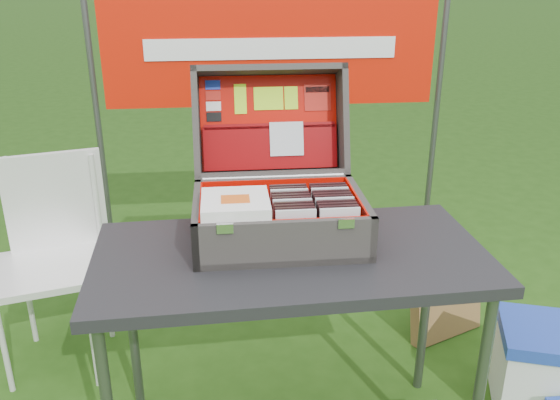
{
  "coord_description": "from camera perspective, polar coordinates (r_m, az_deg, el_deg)",
  "views": [
    {
      "loc": [
        -0.25,
        -1.79,
        1.69
      ],
      "look_at": [
        -0.06,
        0.1,
        0.92
      ],
      "focal_mm": 38.0,
      "sensor_mm": 36.0,
      "label": 1
    }
  ],
  "objects": [
    {
      "name": "chair_backrest",
      "position": [
        2.79,
        -20.84,
        -0.1
      ],
      "size": [
        0.41,
        0.14,
        0.44
      ],
      "primitive_type": "cube",
      "rotation": [
        0.0,
        0.0,
        0.26
      ],
      "color": "silver",
      "rests_on": "chair_seat"
    },
    {
      "name": "cd_right_2",
      "position": [
        1.91,
        5.46,
        -2.28
      ],
      "size": [
        0.13,
        0.01,
        0.14
      ],
      "primitive_type": "cube",
      "color": "black",
      "rests_on": "suitcase_liner_floor"
    },
    {
      "name": "cd_left_1",
      "position": [
        1.87,
        1.44,
        -2.75
      ],
      "size": [
        0.13,
        0.01,
        0.14
      ],
      "primitive_type": "cube",
      "color": "black",
      "rests_on": "suitcase_liner_floor"
    },
    {
      "name": "suitcase_latch_right",
      "position": [
        1.81,
        6.38,
        -2.24
      ],
      "size": [
        0.05,
        0.01,
        0.03
      ],
      "primitive_type": "cube",
      "color": "silver",
      "rests_on": "suitcase_base_wall_front"
    },
    {
      "name": "lid_sticker_cc_a",
      "position": [
        2.29,
        -6.49,
        10.95
      ],
      "size": [
        0.06,
        0.01,
        0.03
      ],
      "primitive_type": "cube",
      "rotation": [
        -1.88,
        0.0,
        0.0
      ],
      "color": "#1933B2",
      "rests_on": "suitcase_lid_liner"
    },
    {
      "name": "cd_right_3",
      "position": [
        1.93,
        5.34,
        -2.01
      ],
      "size": [
        0.13,
        0.01,
        0.14
      ],
      "primitive_type": "cube",
      "color": "black",
      "rests_on": "suitcase_liner_floor"
    },
    {
      "name": "suitcase_latch_left",
      "position": [
        1.78,
        -5.32,
        -2.74
      ],
      "size": [
        0.05,
        0.01,
        0.03
      ],
      "primitive_type": "cube",
      "color": "silver",
      "rests_on": "suitcase_base_wall_front"
    },
    {
      "name": "cd_right_9",
      "position": [
        2.05,
        4.64,
        -0.49
      ],
      "size": [
        0.13,
        0.01,
        0.14
      ],
      "primitive_type": "cube",
      "color": "black",
      "rests_on": "suitcase_liner_floor"
    },
    {
      "name": "lid_card_neon_tall",
      "position": [
        2.28,
        -3.84,
        9.67
      ],
      "size": [
        0.05,
        0.04,
        0.11
      ],
      "primitive_type": "cube",
      "rotation": [
        -1.88,
        0.0,
        0.0
      ],
      "color": "#B0F018",
      "rests_on": "suitcase_lid_liner"
    },
    {
      "name": "banner_post_right",
      "position": [
        3.2,
        14.61,
        6.16
      ],
      "size": [
        0.03,
        0.03,
        1.7
      ],
      "primitive_type": "cylinder",
      "color": "#59595B",
      "rests_on": "ground"
    },
    {
      "name": "cd_left_7",
      "position": [
        1.99,
        0.96,
        -1.13
      ],
      "size": [
        0.13,
        0.01,
        0.14
      ],
      "primitive_type": "cube",
      "color": "black",
      "rests_on": "suitcase_liner_floor"
    },
    {
      "name": "lid_card_neon_main",
      "position": [
        2.29,
        -1.11,
        9.75
      ],
      "size": [
        0.11,
        0.03,
        0.08
      ],
      "primitive_type": "cube",
      "rotation": [
        -1.88,
        0.0,
        0.0
      ],
      "color": "#B0F018",
      "rests_on": "suitcase_lid_liner"
    },
    {
      "name": "suitcase_base_wall_front",
      "position": [
        1.82,
        0.55,
        -4.26
      ],
      "size": [
        0.57,
        0.02,
        0.15
      ],
      "primitive_type": "cube",
      "color": "#55514D",
      "rests_on": "table_top"
    },
    {
      "name": "suitcase_hinge",
      "position": [
        2.16,
        -0.61,
        2.22
      ],
      "size": [
        0.51,
        0.02,
        0.02
      ],
      "primitive_type": "cylinder",
      "rotation": [
        0.0,
        1.57,
        0.0
      ],
      "color": "silver",
      "rests_on": "suitcase_base_wall_back"
    },
    {
      "name": "chair_leg_br",
      "position": [
        2.93,
        -16.3,
        -8.63
      ],
      "size": [
        0.02,
        0.02,
        0.47
      ],
      "primitive_type": "cylinder",
      "color": "silver",
      "rests_on": "ground"
    },
    {
      "name": "cd_left_6",
      "position": [
        1.97,
        1.03,
        -1.39
      ],
      "size": [
        0.13,
        0.01,
        0.14
      ],
      "primitive_type": "cube",
      "color": "black",
      "rests_on": "suitcase_liner_floor"
    },
    {
      "name": "suitcase_lid_pocket",
      "position": [
        2.26,
        -0.94,
        5.07
      ],
      "size": [
        0.51,
        0.08,
        0.17
      ],
      "primitive_type": "cube",
      "rotation": [
        -1.88,
        0.0,
        0.0
      ],
      "color": "#730204",
      "rests_on": "suitcase_lid_liner"
    },
    {
      "name": "cooler_body",
      "position": [
        2.66,
        24.73,
        -15.19
      ],
      "size": [
        0.49,
        0.42,
        0.33
      ],
      "primitive_type": "cube",
      "rotation": [
        0.0,
        0.0,
        -0.32
      ],
      "color": "white",
      "rests_on": "ground"
    },
    {
      "name": "songbook_5",
      "position": [
        1.88,
        -4.33,
        -0.04
      ],
      "size": [
        0.21,
        0.21,
        0.0
      ],
      "primitive_type": "cube",
      "color": "white",
      "rests_on": "suitcase_base_wall_front"
    },
    {
      "name": "suitcase_liner_wall_front",
      "position": [
        1.83,
        0.5,
        -3.75
      ],
      "size": [
        0.53,
        0.01,
        0.13
      ],
      "primitive_type": "cube",
      "color": "#C50900",
      "rests_on": "suitcase_base_bottom"
    },
    {
      "name": "suitcase_pocket_edge",
      "position": [
        2.26,
        -0.99,
        7.14
      ],
      "size": [
        0.5,
        0.03,
        0.03
      ],
      "primitive_type": "cube",
      "rotation": [
        -1.88,
        0.0,
        0.0
      ],
      "color": "#730204",
      "rests_on": "suitcase_lid_pocket"
    },
    {
      "name": "cd_left_4",
      "position": [
        1.93,
        1.19,
        -1.92
      ],
      "size": [
        0.13,
        0.01,
        0.14
      ],
      "primitive_type": "cube",
      "color": "silver",
      "rests_on": "suitcase_liner_floor"
    },
    {
      "name": "cd_right_10",
      "position": [
        2.07,
        4.53,
        -0.25
      ],
      "size": [
        0.13,
        0.01,
        0.14
      ],
      "primitive_type": "cube",
      "color": "black",
      "rests_on": "suitcase_liner_floor"
    },
    {
      "name": "cooler",
      "position": [
        2.65,
        24.82,
        -14.74
      ],
      "size": [
        0.52,
        0.45,
        0.38
      ],
      "primitive_type": null,
      "rotation": [
        0.0,
        0.0,
        -0.32
      ],
      "color": "white",
      "rests_on": "ground"
    },
    {
      "name": "cd_left_9",
      "position": [
        2.03,
        0.81,
        -0.64
      ],
      "size": [
        0.13,
        0.01,
        0.14
      ],
      "primitive_type": "cube",
      "color": "black",
      "rests_on": "suitcase_liner_floor"
    },
    {
      "name": "suitcase_lid_rim_left",
      "position": [
        2.23,
        -8.05,
        7.27
      ],
      "size": [
        0.02,
        0.27,
        0.44
      ],
      "primitive_type": "cube",
      "rotation": [
        -1.88,
        0.0,
        0.0
      ],
      "color": "#55514D",
      "rests_on": "suitcase_lid_back"
    },
    {
      "name": "cd_left_0",
      "position": [
        1.85,
        1.53,
        -3.04
      ],
      "size": [
        0.13,
        0.01,
        0.14
      ],
      "primitive_type": "cube",
      "color": "silver",
      "rests_on": "suitcase_liner_floor"
    },
    {
      "name": "suitcase_liner_wall_back",
      "position": [
        2.16,
        -0.54,
        0.36
      ],
      "size": [
        0.53,
        0.01,
        0.13
      ],
      "primitive_type": "cube",
      "color": "#C50900",
      "rests_on": "suitcase_base_bottom"
    },
    {
      "name": "chair_leg_fr",
      "position": [
        2.63,
        -17.58,
        -12.56
      ],
      "size": [
        0.02,
        0.02,
        0.47
      ],
      "primitive_type": "cylinder",
      "color": "silver",
      "rests_on": "ground"
    },
    {
      "name": "banner_post_left",
      "position": [
        3.07,
        -16.9,
        5.22
      ],
      "size": [
        0.03,
        0.03,
        1.7
      ],
      "primitive_type": "cylinder",
      "color": "#59595B",
      "rests_on": "ground"
    },
    {
      "name": "cd_right_8",
      "position": [
        2.03,
        4.75,
        -0.73
      ],
      "size": [
        0.13,
        0.01,
        0.14
      ],
      "primitive_type": "cube",
      "color": "silver",
      "rests_on": "suitcase_liner_floor"
    },
    {
      "name": "suitcase_pocket_cd",
      "position": [
        2.25,
        0.64,
        5.9
      ],
      "size": [
        0.13,
        0.05,
        0.12
      ],
      "primitive_type": "cube",
      "rotation": [
        -1.88,
        0.0,
        0.0
      ],
      "color": "silver",
      "rests_on": "suitcase_lid_pocket"
    },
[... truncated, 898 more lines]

